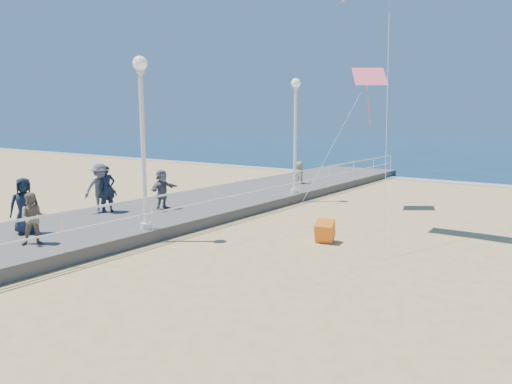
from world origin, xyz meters
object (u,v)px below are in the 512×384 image
Objects in this scene: lamp_post_mid at (142,125)px; spectator_4 at (25,206)px; spectator_1 at (33,219)px; spectator_5 at (162,189)px; lamp_post_far at (295,124)px; box_kite at (325,233)px; spectator_0 at (107,189)px; spectator_2 at (101,188)px; beach_walker_c at (299,176)px.

spectator_4 is (-2.48, -2.54, -2.40)m from lamp_post_mid.
spectator_1 is 0.95× the size of spectator_5.
spectator_1 is 0.85× the size of spectator_4.
box_kite is at bearing -51.22° from lamp_post_far.
lamp_post_far is 3.04× the size of spectator_0.
spectator_2 reaches higher than spectator_0.
spectator_0 is 0.96× the size of spectator_2.
box_kite is (5.72, 6.25, -0.83)m from spectator_1.
beach_walker_c is (-1.55, 3.04, -2.86)m from lamp_post_far.
lamp_post_far is at bearing 113.58° from box_kite.
spectator_5 is at bearing -26.64° from beach_walker_c.
lamp_post_mid is 8.87× the size of box_kite.
lamp_post_far is at bearing -3.48° from spectator_2.
spectator_5 is (-2.12, -6.37, -2.49)m from lamp_post_far.
spectator_2 reaches higher than box_kite.
spectator_4 is 2.86× the size of box_kite.
spectator_0 is at bearing -112.65° from lamp_post_far.
spectator_1 is 0.91× the size of beach_walker_c.
spectator_2 is 1.19× the size of spectator_5.
spectator_5 is (-2.12, 2.63, -2.49)m from lamp_post_mid.
lamp_post_far is 7.16m from spectator_5.
beach_walker_c is at bearing 97.33° from lamp_post_mid.
lamp_post_mid reaches higher than box_kite.
box_kite is (7.98, 2.22, -0.98)m from spectator_0.
lamp_post_far is at bearing 3.79° from beach_walker_c.
spectator_0 is at bearing -32.39° from beach_walker_c.
spectator_2 is (-3.44, -8.20, -2.35)m from lamp_post_far.
spectator_0 is 8.34m from box_kite.
beach_walker_c is (1.89, 11.24, -0.51)m from spectator_2.
lamp_post_mid is 3.10× the size of spectator_4.
lamp_post_mid is 4.24m from spectator_2.
lamp_post_mid is 2.91× the size of spectator_2.
lamp_post_mid reaches higher than spectator_4.
spectator_5 is at bearing 43.70° from spectator_1.
spectator_5 is at bearing 169.85° from box_kite.
spectator_2 is at bearing 162.74° from spectator_0.
spectator_2 is at bearing 64.98° from spectator_1.
spectator_5 reaches higher than box_kite.
spectator_5 is (-1.04, 5.65, 0.04)m from spectator_1.
lamp_post_mid is 4.29m from spectator_4.
lamp_post_mid reaches higher than spectator_0.
spectator_2 is at bearing 42.03° from spectator_4.
spectator_5 is (1.33, 1.82, -0.15)m from spectator_2.
box_kite is at bearing 11.88° from beach_walker_c.
beach_walker_c is (0.57, 9.42, -0.36)m from spectator_5.
spectator_2 reaches higher than spectator_4.
lamp_post_far reaches higher than spectator_5.
spectator_0 is 4.62m from spectator_1.
lamp_post_far is 2.91× the size of spectator_2.
lamp_post_mid is at bearing -90.00° from lamp_post_far.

